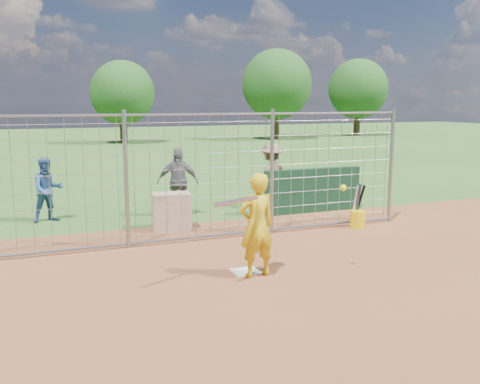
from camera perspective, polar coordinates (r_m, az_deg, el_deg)
name	(u,v)px	position (r m, az deg, el deg)	size (l,w,h in m)	color
ground	(241,269)	(8.96, 0.15, -8.19)	(100.00, 100.00, 0.00)	#2D591E
infield_dirt	(340,343)	(6.48, 10.63, -15.57)	(18.00, 18.00, 0.00)	brown
home_plate	(246,272)	(8.79, 0.65, -8.50)	(0.43, 0.43, 0.02)	silver
dugout_wall	(313,190)	(13.45, 7.77, 0.17)	(2.60, 0.20, 1.10)	#11381E
batter	(257,225)	(8.37, 1.80, -3.58)	(0.61, 0.40, 1.66)	gold
bystander_a	(48,190)	(13.02, -19.82, 0.25)	(0.73, 0.57, 1.50)	navy
bystander_b	(178,182)	(12.85, -6.66, 1.06)	(0.98, 0.41, 1.68)	slate
bystander_c	(271,175)	(14.00, 3.37, 1.80)	(1.08, 0.62, 1.68)	#8B5D4B
equipment_bin	(172,211)	(11.62, -7.31, -2.07)	(0.80, 0.55, 0.80)	tan
equipment_in_play	(264,198)	(7.92, 2.56, -0.62)	(2.20, 0.41, 0.19)	silver
bucket_with_bats	(357,217)	(12.02, 12.42, -2.59)	(0.34, 0.39, 0.97)	yellow
backstop_fence	(203,178)	(10.52, -3.98, 1.50)	(9.08, 0.08, 2.60)	gray
tree_line	(124,86)	(36.60, -12.30, 10.95)	(44.66, 6.72, 6.48)	#3F2B19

